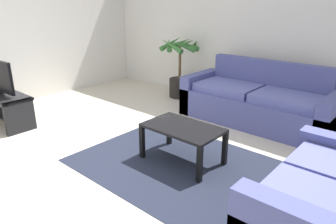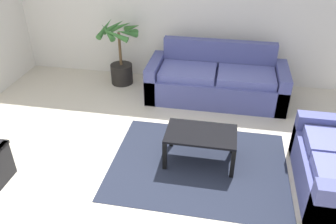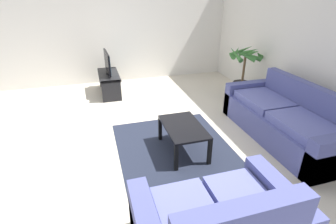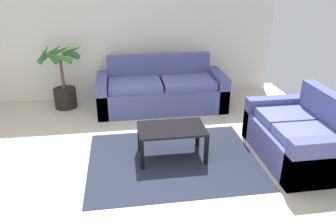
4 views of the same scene
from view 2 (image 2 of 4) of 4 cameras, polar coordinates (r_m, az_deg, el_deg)
ground_plane at (r=4.16m, az=-4.64°, el=-11.94°), size 6.60×6.60×0.00m
wall_back at (r=6.15m, az=2.15°, el=17.35°), size 6.00×0.06×2.70m
couch_main at (r=5.77m, az=8.01°, el=5.00°), size 2.24×0.90×0.90m
coffee_table at (r=4.28m, az=5.48°, el=-4.14°), size 0.87×0.53×0.43m
area_rug at (r=4.42m, az=5.11°, el=-8.71°), size 2.20×1.70×0.01m
potted_palm at (r=6.22m, az=-7.85°, el=9.08°), size 0.77×0.76×1.14m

